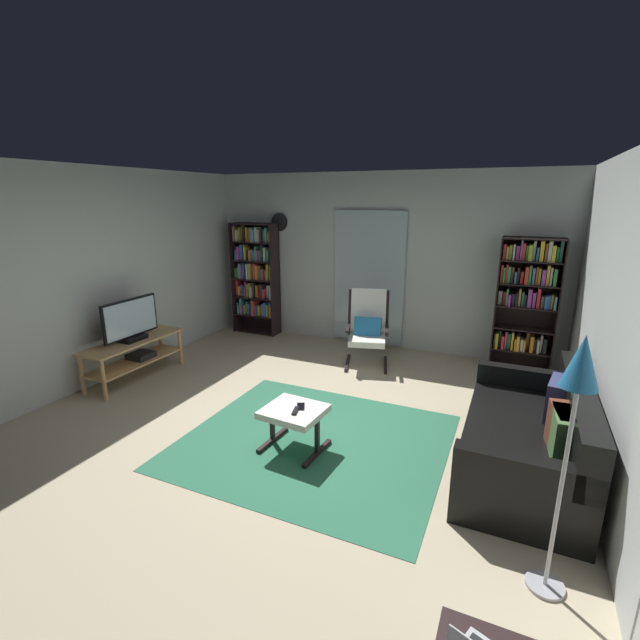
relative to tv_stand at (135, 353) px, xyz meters
The scene contains 17 objects.
ground_plane 2.38m from the tv_stand, ahead, with size 7.02×7.02×0.00m, color #BAAC8C.
wall_back 3.61m from the tv_stand, 47.97° to the left, with size 5.60×0.06×2.60m, color silver.
wall_left 1.08m from the tv_stand, 139.62° to the right, with size 0.06×6.00×2.60m, color silver.
wall_right 5.13m from the tv_stand, ahead, with size 0.06×6.00×2.60m, color silver.
glass_door_panel 3.44m from the tv_stand, 48.52° to the left, with size 1.10×0.01×2.00m, color silver.
area_rug 2.77m from the tv_stand, ahead, with size 2.39×2.13×0.01m, color #2E6F50.
tv_stand is the anchor object (origin of this frame).
television 0.42m from the tv_stand, 81.60° to the right, with size 0.20×0.82×0.52m.
bookshelf_near_tv 2.48m from the tv_stand, 82.66° to the left, with size 0.78×0.30×1.83m.
bookshelf_near_sofa 5.03m from the tv_stand, 27.39° to the left, with size 0.74×0.30×1.76m.
leather_sofa 4.55m from the tv_stand, ahead, with size 0.91×1.85×0.81m.
lounge_armchair 3.04m from the tv_stand, 34.83° to the left, with size 0.72×0.78×1.02m.
ottoman 2.67m from the tv_stand, 14.05° to the right, with size 0.55×0.52×0.40m.
tv_remote 2.72m from the tv_stand, 14.83° to the right, with size 0.04×0.14×0.02m, color black.
cell_phone 2.70m from the tv_stand, 12.75° to the right, with size 0.07×0.14×0.01m, color black.
floor_lamp_by_sofa 4.93m from the tv_stand, 16.49° to the right, with size 0.22×0.22×1.57m.
wall_clock 3.02m from the tv_stand, 74.16° to the left, with size 0.29×0.03×0.29m.
Camera 1 is at (1.96, -3.54, 2.23)m, focal length 24.95 mm.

